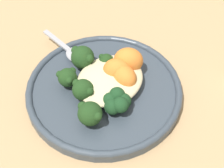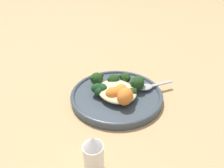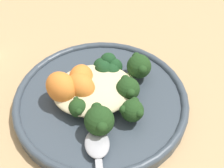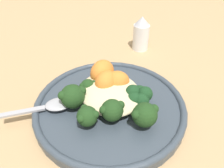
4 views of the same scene
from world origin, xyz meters
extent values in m
plane|color=tan|center=(0.00, 0.00, 0.00)|extent=(4.00, 4.00, 0.00)
cylinder|color=#38424C|center=(0.01, 0.01, 0.01)|extent=(0.26, 0.26, 0.02)
torus|color=#38424C|center=(0.01, 0.01, 0.02)|extent=(0.27, 0.27, 0.01)
ellipsoid|color=beige|center=(0.01, 0.01, 0.03)|extent=(0.12, 0.10, 0.02)
ellipsoid|color=#9EBC66|center=(0.00, 0.00, 0.03)|extent=(0.05, 0.06, 0.01)
sphere|color=#1E3D19|center=(-0.02, -0.02, 0.04)|extent=(0.03, 0.03, 0.03)
sphere|color=#1E3D19|center=(-0.02, -0.01, 0.04)|extent=(0.01, 0.01, 0.01)
sphere|color=#1E3D19|center=(-0.02, -0.03, 0.04)|extent=(0.01, 0.01, 0.01)
ellipsoid|color=#9EBC66|center=(0.00, -0.01, 0.03)|extent=(0.02, 0.08, 0.02)
sphere|color=#1E3D19|center=(0.00, -0.05, 0.04)|extent=(0.04, 0.04, 0.04)
sphere|color=#1E3D19|center=(0.00, -0.04, 0.05)|extent=(0.02, 0.02, 0.02)
sphere|color=#1E3D19|center=(0.00, -0.07, 0.05)|extent=(0.02, 0.02, 0.02)
ellipsoid|color=#9EBC66|center=(0.02, 0.00, 0.03)|extent=(0.07, 0.09, 0.02)
sphere|color=#1E3D19|center=(0.05, -0.04, 0.04)|extent=(0.03, 0.03, 0.03)
sphere|color=#1E3D19|center=(0.05, -0.03, 0.04)|extent=(0.01, 0.01, 0.01)
sphere|color=#1E3D19|center=(0.04, -0.04, 0.04)|extent=(0.01, 0.01, 0.01)
sphere|color=#1E3D19|center=(0.05, -0.06, 0.04)|extent=(0.01, 0.01, 0.01)
ellipsoid|color=#9EBC66|center=(0.02, 0.01, 0.03)|extent=(0.08, 0.04, 0.01)
sphere|color=#1E3D19|center=(0.05, -0.01, 0.04)|extent=(0.04, 0.04, 0.04)
sphere|color=#1E3D19|center=(0.05, 0.01, 0.05)|extent=(0.01, 0.01, 0.01)
sphere|color=#1E3D19|center=(0.05, -0.02, 0.05)|extent=(0.01, 0.01, 0.01)
ellipsoid|color=#9EBC66|center=(0.03, 0.02, 0.03)|extent=(0.10, 0.04, 0.01)
sphere|color=#1E3D19|center=(0.08, 0.04, 0.04)|extent=(0.04, 0.04, 0.04)
sphere|color=#1E3D19|center=(0.08, 0.05, 0.05)|extent=(0.01, 0.01, 0.01)
sphere|color=#1E3D19|center=(0.08, 0.02, 0.05)|extent=(0.01, 0.01, 0.01)
ellipsoid|color=orange|center=(-0.04, 0.01, 0.05)|extent=(0.06, 0.06, 0.05)
ellipsoid|color=orange|center=(-0.01, 0.03, 0.04)|extent=(0.05, 0.06, 0.04)
ellipsoid|color=orange|center=(-0.01, 0.01, 0.04)|extent=(0.06, 0.06, 0.04)
sphere|color=#193D1E|center=(0.05, 0.05, 0.04)|extent=(0.03, 0.03, 0.03)
sphere|color=#193D1E|center=(0.04, 0.06, 0.04)|extent=(0.03, 0.03, 0.03)
sphere|color=#193D1E|center=(0.03, 0.06, 0.04)|extent=(0.03, 0.03, 0.03)
sphere|color=#193D1E|center=(0.03, 0.04, 0.04)|extent=(0.03, 0.03, 0.03)
sphere|color=#193D1E|center=(0.04, 0.04, 0.04)|extent=(0.03, 0.03, 0.03)
cube|color=#A3A3A8|center=(-0.02, -0.14, 0.02)|extent=(0.02, 0.07, 0.00)
ellipsoid|color=#A3A3A8|center=(-0.01, -0.08, 0.03)|extent=(0.04, 0.05, 0.01)
cylinder|color=white|center=(-0.17, 0.17, 0.03)|extent=(0.04, 0.04, 0.06)
cone|color=#B2B2B7|center=(-0.17, 0.17, 0.08)|extent=(0.04, 0.04, 0.02)
camera|label=1|loc=(0.32, 0.28, 0.50)|focal=60.00mm
camera|label=2|loc=(-0.42, 0.27, 0.38)|focal=35.00mm
camera|label=3|loc=(-0.04, -0.30, 0.37)|focal=50.00mm
camera|label=4|loc=(0.27, -0.10, 0.28)|focal=35.00mm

